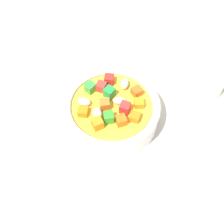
% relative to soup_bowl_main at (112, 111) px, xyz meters
% --- Properties ---
extents(ground_plane, '(1.40, 1.40, 0.02)m').
position_rel_soup_bowl_main_xyz_m(ground_plane, '(0.00, -0.00, -0.04)').
color(ground_plane, '#BAB2A0').
extents(soup_bowl_main, '(0.19, 0.19, 0.07)m').
position_rel_soup_bowl_main_xyz_m(soup_bowl_main, '(0.00, 0.00, 0.00)').
color(soup_bowl_main, white).
rests_on(soup_bowl_main, ground_plane).
extents(spoon, '(0.21, 0.09, 0.01)m').
position_rel_soup_bowl_main_xyz_m(spoon, '(-0.03, 0.14, -0.03)').
color(spoon, silver).
rests_on(spoon, ground_plane).
extents(side_bowl_small, '(0.12, 0.12, 0.05)m').
position_rel_soup_bowl_main_xyz_m(side_bowl_small, '(0.17, -0.12, -0.01)').
color(side_bowl_small, white).
rests_on(side_bowl_small, ground_plane).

